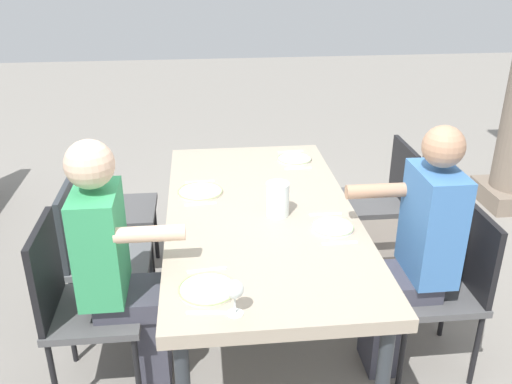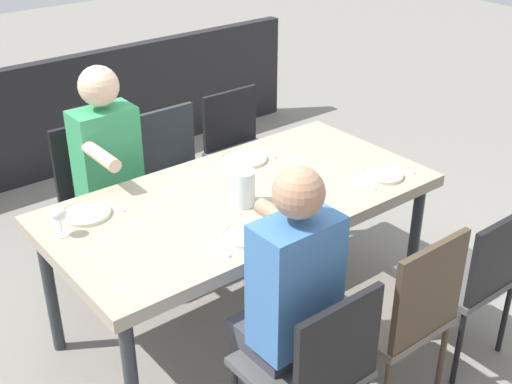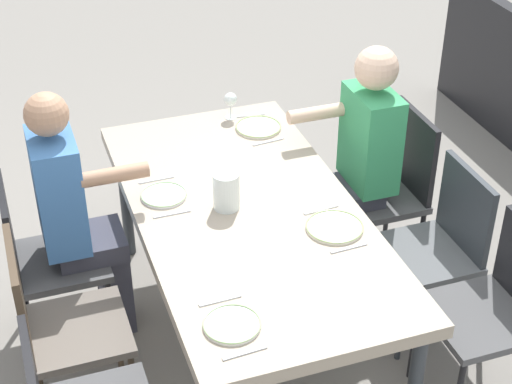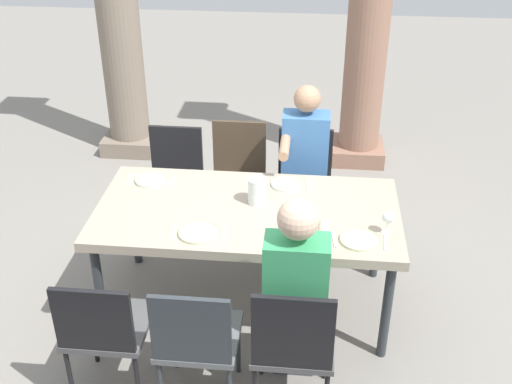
{
  "view_description": "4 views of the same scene",
  "coord_description": "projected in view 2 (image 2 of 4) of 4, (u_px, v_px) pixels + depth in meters",
  "views": [
    {
      "loc": [
        2.57,
        -0.29,
        2.07
      ],
      "look_at": [
        -0.08,
        -0.02,
        0.85
      ],
      "focal_mm": 38.85,
      "sensor_mm": 36.0,
      "label": 1
    },
    {
      "loc": [
        1.76,
        2.33,
        2.34
      ],
      "look_at": [
        -0.05,
        0.05,
        0.79
      ],
      "focal_mm": 46.89,
      "sensor_mm": 36.0,
      "label": 2
    },
    {
      "loc": [
        -2.89,
        0.96,
        2.87
      ],
      "look_at": [
        0.03,
        -0.05,
        0.85
      ],
      "focal_mm": 57.95,
      "sensor_mm": 36.0,
      "label": 3
    },
    {
      "loc": [
        0.39,
        -3.4,
        2.87
      ],
      "look_at": [
        0.05,
        0.08,
        0.85
      ],
      "focal_mm": 44.25,
      "sensor_mm": 36.0,
      "label": 4
    }
  ],
  "objects": [
    {
      "name": "spoon_1",
      "position": [
        222.0,
        167.0,
        3.58
      ],
      "size": [
        0.03,
        0.17,
        0.01
      ],
      "primitive_type": "cube",
      "rotation": [
        0.0,
        0.0,
        0.09
      ],
      "color": "silver",
      "rests_on": "dining_table"
    },
    {
      "name": "diner_woman_green",
      "position": [
        285.0,
        302.0,
        2.66
      ],
      "size": [
        0.35,
        0.49,
        1.32
      ],
      "color": "#3F3F4C",
      "rests_on": "ground"
    },
    {
      "name": "wine_glass_3",
      "position": [
        59.0,
        215.0,
        2.92
      ],
      "size": [
        0.07,
        0.07,
        0.15
      ],
      "color": "white",
      "rests_on": "dining_table"
    },
    {
      "name": "chair_west_south",
      "position": [
        242.0,
        147.0,
        4.42
      ],
      "size": [
        0.44,
        0.44,
        0.88
      ],
      "color": "#4F4F50",
      "rests_on": "ground"
    },
    {
      "name": "water_pitcher",
      "position": [
        243.0,
        190.0,
        3.19
      ],
      "size": [
        0.12,
        0.12,
        0.18
      ],
      "color": "white",
      "rests_on": "dining_table"
    },
    {
      "name": "fork_3",
      "position": [
        115.0,
        205.0,
        3.21
      ],
      "size": [
        0.03,
        0.17,
        0.01
      ],
      "primitive_type": "cube",
      "rotation": [
        0.0,
        0.0,
        0.11
      ],
      "color": "silver",
      "rests_on": "dining_table"
    },
    {
      "name": "plate_1",
      "position": [
        244.0,
        158.0,
        3.66
      ],
      "size": [
        0.25,
        0.25,
        0.02
      ],
      "color": "silver",
      "rests_on": "dining_table"
    },
    {
      "name": "chair_east_south",
      "position": [
        100.0,
        192.0,
        3.87
      ],
      "size": [
        0.44,
        0.44,
        0.92
      ],
      "color": "#4F4F50",
      "rests_on": "ground"
    },
    {
      "name": "spoon_2",
      "position": [
        218.0,
        248.0,
        2.87
      ],
      "size": [
        0.02,
        0.17,
        0.01
      ],
      "primitive_type": "cube",
      "rotation": [
        0.0,
        0.0,
        0.02
      ],
      "color": "silver",
      "rests_on": "dining_table"
    },
    {
      "name": "plate_2",
      "position": [
        246.0,
        235.0,
        2.95
      ],
      "size": [
        0.21,
        0.21,
        0.02
      ],
      "color": "white",
      "rests_on": "dining_table"
    },
    {
      "name": "plate_3",
      "position": [
        86.0,
        213.0,
        3.12
      ],
      "size": [
        0.24,
        0.24,
        0.02
      ],
      "color": "silver",
      "rests_on": "dining_table"
    },
    {
      "name": "spoon_0",
      "position": [
        363.0,
        184.0,
        3.4
      ],
      "size": [
        0.02,
        0.17,
        0.01
      ],
      "primitive_type": "cube",
      "rotation": [
        0.0,
        0.0,
        0.03
      ],
      "color": "silver",
      "rests_on": "dining_table"
    },
    {
      "name": "chair_mid_north",
      "position": [
        403.0,
        310.0,
        2.89
      ],
      "size": [
        0.44,
        0.44,
        0.92
      ],
      "color": "#6A6158",
      "rests_on": "ground"
    },
    {
      "name": "fork_1",
      "position": [
        266.0,
        152.0,
        3.75
      ],
      "size": [
        0.02,
        0.17,
        0.01
      ],
      "primitive_type": "cube",
      "rotation": [
        0.0,
        0.0,
        0.05
      ],
      "color": "silver",
      "rests_on": "dining_table"
    },
    {
      "name": "spoon_3",
      "position": [
        55.0,
        225.0,
        3.05
      ],
      "size": [
        0.03,
        0.17,
        0.01
      ],
      "primitive_type": "cube",
      "rotation": [
        0.0,
        0.0,
        -0.11
      ],
      "color": "silver",
      "rests_on": "dining_table"
    },
    {
      "name": "dining_table",
      "position": [
        242.0,
        206.0,
        3.34
      ],
      "size": [
        1.93,
        0.98,
        0.77
      ],
      "color": "tan",
      "rests_on": "ground"
    },
    {
      "name": "chair_mid_south",
      "position": [
        177.0,
        171.0,
        4.16
      ],
      "size": [
        0.44,
        0.44,
        0.87
      ],
      "color": "#5B5E61",
      "rests_on": "ground"
    },
    {
      "name": "chair_east_north",
      "position": [
        314.0,
        366.0,
        2.62
      ],
      "size": [
        0.44,
        0.44,
        0.88
      ],
      "color": "#4F4F50",
      "rests_on": "ground"
    },
    {
      "name": "fork_0",
      "position": [
        402.0,
        168.0,
        3.57
      ],
      "size": [
        0.03,
        0.17,
        0.01
      ],
      "primitive_type": "cube",
      "rotation": [
        0.0,
        0.0,
        0.06
      ],
      "color": "silver",
      "rests_on": "dining_table"
    },
    {
      "name": "plate_0",
      "position": [
        383.0,
        175.0,
        3.48
      ],
      "size": [
        0.22,
        0.22,
        0.02
      ],
      "color": "white",
      "rests_on": "dining_table"
    },
    {
      "name": "fork_2",
      "position": [
        272.0,
        226.0,
        3.04
      ],
      "size": [
        0.02,
        0.17,
        0.01
      ],
      "primitive_type": "cube",
      "rotation": [
        0.0,
        0.0,
        0.0
      ],
      "color": "silver",
      "rests_on": "dining_table"
    },
    {
      "name": "diner_man_white",
      "position": [
        113.0,
        176.0,
        3.64
      ],
      "size": [
        0.35,
        0.5,
        1.31
      ],
      "color": "#3F3F4C",
      "rests_on": "ground"
    },
    {
      "name": "patio_railing",
      "position": [
        56.0,
        119.0,
        5.08
      ],
      "size": [
        4.33,
        0.1,
        0.9
      ],
      "primitive_type": "cube",
      "color": "black",
      "rests_on": "ground"
    },
    {
      "name": "chair_west_north",
      "position": [
        471.0,
        272.0,
        3.18
      ],
      "size": [
        0.44,
        0.44,
        0.85
      ],
      "color": "#4F4F50",
      "rests_on": "ground"
    },
    {
      "name": "ground_plane",
      "position": [
        243.0,
        319.0,
        3.67
      ],
      "size": [
        16.0,
        16.0,
        0.0
      ],
      "primitive_type": "plane",
      "color": "gray"
    }
  ]
}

